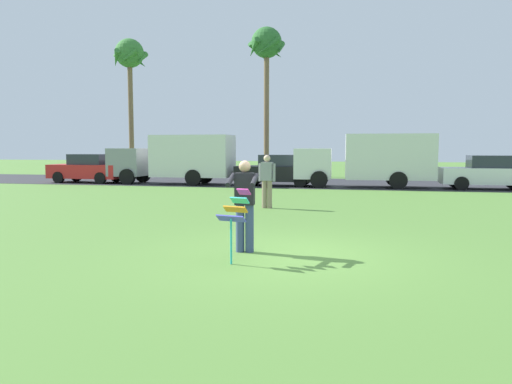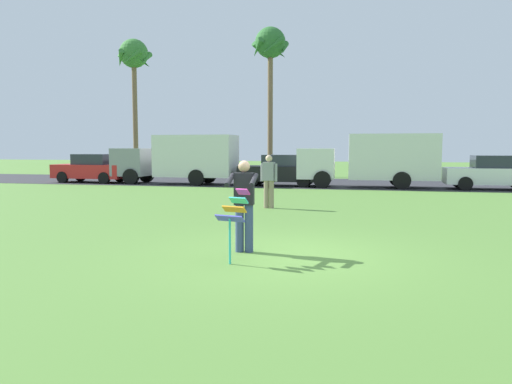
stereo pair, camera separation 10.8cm
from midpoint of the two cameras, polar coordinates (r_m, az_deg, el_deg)
The scene contains 12 objects.
ground_plane at distance 8.96m, azimuth 2.86°, elevation -7.45°, with size 120.00×120.00×0.00m, color #568438.
road_strip at distance 26.98m, azimuth 9.17°, elevation 1.03°, with size 120.00×8.00×0.01m, color #2D2D33.
person_kite_flyer at distance 9.06m, azimuth -1.70°, elevation -1.21°, with size 0.57×0.68×1.73m.
kite_held at distance 8.28m, azimuth -2.82°, elevation -2.44°, with size 0.53×0.69×1.25m.
parked_car_red at distance 28.72m, azimuth -19.27°, elevation 2.59°, with size 4.26×1.95×1.60m.
parked_truck_grey_van at distance 26.30m, azimuth -9.27°, elevation 3.98°, with size 6.72×2.16×2.62m.
parked_car_black at distance 24.86m, azimuth 2.48°, elevation 2.51°, with size 4.23×1.89×1.60m.
parked_truck_white_box at distance 24.48m, azimuth 13.36°, elevation 3.82°, with size 6.77×2.29×2.62m.
parked_car_white at distance 25.19m, azimuth 25.61°, elevation 2.03°, with size 4.20×1.84×1.60m.
palm_tree_left_near at distance 37.99m, azimuth -14.75°, elevation 14.82°, with size 2.58×2.71×9.92m.
palm_tree_right_near at distance 34.54m, azimuth 1.16°, elevation 16.37°, with size 2.58×2.71×10.18m.
person_walker_far at distance 15.71m, azimuth 1.11°, elevation 1.48°, with size 0.57×0.27×1.73m.
Camera 1 is at (1.36, -8.64, 1.97)m, focal length 33.94 mm.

